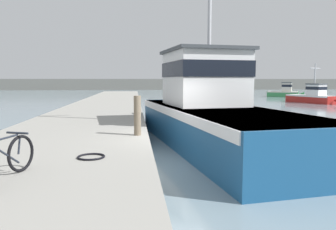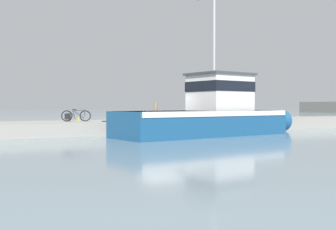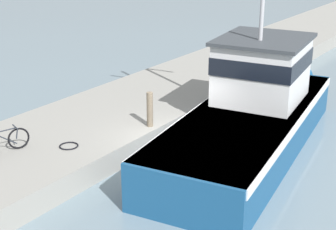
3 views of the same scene
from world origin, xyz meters
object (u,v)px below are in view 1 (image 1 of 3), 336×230
at_px(boat_blue_far, 285,92).
at_px(boat_white_moored, 313,96).
at_px(fishing_boat_main, 211,110).
at_px(mooring_post, 137,116).

bearing_deg(boat_blue_far, boat_white_moored, 17.31).
bearing_deg(boat_white_moored, boat_blue_far, -121.47).
xyz_separation_m(fishing_boat_main, boat_white_moored, (16.04, 20.96, -0.55)).
height_order(boat_blue_far, mooring_post, boat_blue_far).
height_order(fishing_boat_main, boat_blue_far, fishing_boat_main).
distance_m(boat_white_moored, boat_blue_far, 12.71).
bearing_deg(boat_white_moored, fishing_boat_main, 33.52).
bearing_deg(mooring_post, fishing_boat_main, 38.06).
bearing_deg(mooring_post, boat_white_moored, 50.87).
distance_m(boat_blue_far, mooring_post, 41.59).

